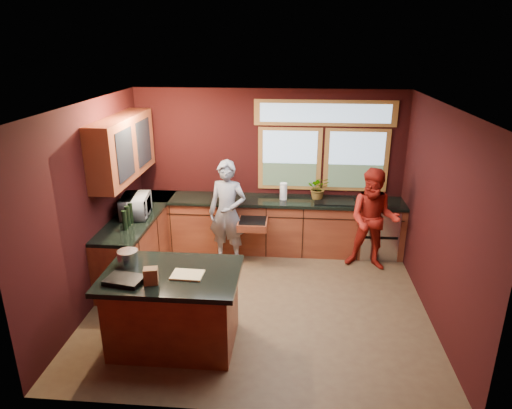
# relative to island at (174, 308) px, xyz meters

# --- Properties ---
(floor) EXTENTS (4.50, 4.50, 0.00)m
(floor) POSITION_rel_island_xyz_m (0.93, 0.99, -0.48)
(floor) COLOR brown
(floor) RESTS_ON ground
(room_shell) EXTENTS (4.52, 4.02, 2.71)m
(room_shell) POSITION_rel_island_xyz_m (0.33, 1.31, 1.32)
(room_shell) COLOR black
(room_shell) RESTS_ON ground
(back_counter) EXTENTS (4.50, 0.64, 0.93)m
(back_counter) POSITION_rel_island_xyz_m (1.13, 2.68, -0.01)
(back_counter) COLOR #5A2115
(back_counter) RESTS_ON floor
(left_counter) EXTENTS (0.64, 2.30, 0.93)m
(left_counter) POSITION_rel_island_xyz_m (-1.02, 1.84, -0.01)
(left_counter) COLOR #5A2115
(left_counter) RESTS_ON floor
(island) EXTENTS (1.55, 1.05, 0.95)m
(island) POSITION_rel_island_xyz_m (0.00, 0.00, 0.00)
(island) COLOR #5A2115
(island) RESTS_ON floor
(person_grey) EXTENTS (0.69, 0.53, 1.70)m
(person_grey) POSITION_rel_island_xyz_m (0.32, 2.18, 0.37)
(person_grey) COLOR slate
(person_grey) RESTS_ON floor
(person_red) EXTENTS (0.91, 0.77, 1.63)m
(person_red) POSITION_rel_island_xyz_m (2.60, 2.17, 0.33)
(person_red) COLOR maroon
(person_red) RESTS_ON floor
(microwave) EXTENTS (0.46, 0.62, 0.32)m
(microwave) POSITION_rel_island_xyz_m (-0.99, 1.73, 0.61)
(microwave) COLOR #999999
(microwave) RESTS_ON left_counter
(potted_plant) EXTENTS (0.35, 0.31, 0.39)m
(potted_plant) POSITION_rel_island_xyz_m (1.77, 2.74, 0.65)
(potted_plant) COLOR #999999
(potted_plant) RESTS_ON back_counter
(paper_towel) EXTENTS (0.12, 0.12, 0.28)m
(paper_towel) POSITION_rel_island_xyz_m (1.19, 2.69, 0.59)
(paper_towel) COLOR white
(paper_towel) RESTS_ON back_counter
(cutting_board) EXTENTS (0.36, 0.26, 0.02)m
(cutting_board) POSITION_rel_island_xyz_m (0.20, -0.05, 0.48)
(cutting_board) COLOR tan
(cutting_board) RESTS_ON island
(stock_pot) EXTENTS (0.24, 0.24, 0.18)m
(stock_pot) POSITION_rel_island_xyz_m (-0.55, 0.15, 0.56)
(stock_pot) COLOR silver
(stock_pot) RESTS_ON island
(paper_bag) EXTENTS (0.17, 0.15, 0.18)m
(paper_bag) POSITION_rel_island_xyz_m (-0.15, -0.25, 0.56)
(paper_bag) COLOR brown
(paper_bag) RESTS_ON island
(black_tray) EXTENTS (0.44, 0.34, 0.05)m
(black_tray) POSITION_rel_island_xyz_m (-0.45, -0.25, 0.49)
(black_tray) COLOR black
(black_tray) RESTS_ON island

